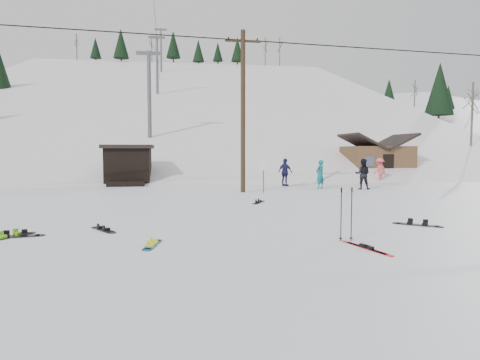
{
  "coord_description": "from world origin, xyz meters",
  "views": [
    {
      "loc": [
        -1.82,
        -9.79,
        2.37
      ],
      "look_at": [
        0.29,
        3.96,
        1.4
      ],
      "focal_mm": 32.0,
      "sensor_mm": 36.0,
      "label": 1
    }
  ],
  "objects": [
    {
      "name": "ground",
      "position": [
        0.0,
        0.0,
        0.0
      ],
      "size": [
        200.0,
        200.0,
        0.0
      ],
      "primitive_type": "plane",
      "color": "white",
      "rests_on": "ground"
    },
    {
      "name": "skier_dark",
      "position": [
        9.45,
        14.62,
        0.92
      ],
      "size": [
        1.12,
        1.03,
        1.85
      ],
      "primitive_type": "imported",
      "rotation": [
        0.0,
        0.0,
        2.68
      ],
      "color": "black",
      "rests_on": "ground"
    },
    {
      "name": "board_scatter_a",
      "position": [
        -6.13,
        2.52,
        0.03
      ],
      "size": [
        1.47,
        0.52,
        0.1
      ],
      "rotation": [
        0.0,
        0.0,
        0.2
      ],
      "color": "black",
      "rests_on": "ground"
    },
    {
      "name": "board_scatter_c",
      "position": [
        -6.27,
        2.53,
        0.03
      ],
      "size": [
        1.01,
        1.29,
        0.11
      ],
      "rotation": [
        0.0,
        0.0,
        0.95
      ],
      "color": "black",
      "rests_on": "ground"
    },
    {
      "name": "hero_skis",
      "position": [
        2.74,
        -0.21,
        0.03
      ],
      "size": [
        0.54,
        1.73,
        0.09
      ],
      "rotation": [
        0.0,
        0.0,
        0.26
      ],
      "color": "#AD111E",
      "rests_on": "ground"
    },
    {
      "name": "ski_poles",
      "position": [
        2.6,
        0.72,
        0.72
      ],
      "size": [
        0.39,
        0.1,
        1.4
      ],
      "color": "black",
      "rests_on": "ground"
    },
    {
      "name": "treeline_right",
      "position": [
        36.0,
        42.0,
        0.0
      ],
      "size": [
        20.0,
        60.0,
        10.0
      ],
      "primitive_type": null,
      "color": "black",
      "rests_on": "ground"
    },
    {
      "name": "board_scatter_b",
      "position": [
        -3.92,
        3.22,
        0.03
      ],
      "size": [
        0.87,
        1.21,
        0.1
      ],
      "rotation": [
        0.0,
        0.0,
        2.14
      ],
      "color": "black",
      "rests_on": "ground"
    },
    {
      "name": "board_scatter_f",
      "position": [
        1.94,
        9.06,
        0.02
      ],
      "size": [
        0.77,
        1.2,
        0.09
      ],
      "rotation": [
        0.0,
        0.0,
        1.07
      ],
      "color": "black",
      "rests_on": "ground"
    },
    {
      "name": "lift_tower_mid",
      "position": [
        -4.0,
        50.0,
        14.36
      ],
      "size": [
        2.2,
        0.36,
        8.0
      ],
      "color": "#595B60",
      "rests_on": "ski_slope"
    },
    {
      "name": "board_scatter_d",
      "position": [
        5.76,
        2.57,
        0.03
      ],
      "size": [
        1.24,
        1.08,
        0.11
      ],
      "rotation": [
        0.0,
        0.0,
        -0.69
      ],
      "color": "black",
      "rests_on": "ground"
    },
    {
      "name": "skier_navy",
      "position": [
        5.4,
        17.58,
        0.92
      ],
      "size": [
        1.04,
        1.11,
        1.83
      ],
      "primitive_type": "imported",
      "rotation": [
        0.0,
        0.0,
        2.28
      ],
      "color": "#1B1B45",
      "rests_on": "ground"
    },
    {
      "name": "lift_tower_near",
      "position": [
        -4.0,
        30.0,
        7.86
      ],
      "size": [
        2.2,
        0.36,
        8.0
      ],
      "color": "#595B60",
      "rests_on": "ski_slope"
    },
    {
      "name": "ski_slope",
      "position": [
        0.0,
        55.0,
        -12.0
      ],
      "size": [
        60.0,
        85.24,
        65.97
      ],
      "primitive_type": "cube",
      "rotation": [
        0.31,
        0.0,
        0.0
      ],
      "color": "white",
      "rests_on": "ground"
    },
    {
      "name": "utility_pole",
      "position": [
        2.0,
        14.0,
        4.68
      ],
      "size": [
        2.0,
        0.26,
        9.0
      ],
      "color": "#3A2819",
      "rests_on": "ground"
    },
    {
      "name": "ridge_right",
      "position": [
        38.0,
        50.0,
        -11.0
      ],
      "size": [
        45.66,
        93.98,
        54.59
      ],
      "primitive_type": "cube",
      "rotation": [
        0.21,
        -0.05,
        -0.12
      ],
      "color": "white",
      "rests_on": "ground"
    },
    {
      "name": "hero_snowboard",
      "position": [
        -2.39,
        0.95,
        0.02
      ],
      "size": [
        0.45,
        1.28,
        0.09
      ],
      "rotation": [
        0.0,
        0.0,
        1.38
      ],
      "color": "#164B8F",
      "rests_on": "ground"
    },
    {
      "name": "skier_pink",
      "position": [
        13.16,
        19.75,
        0.89
      ],
      "size": [
        1.33,
        1.07,
        1.79
      ],
      "primitive_type": "imported",
      "rotation": [
        0.0,
        0.0,
        3.55
      ],
      "color": "#F2555D",
      "rests_on": "ground"
    },
    {
      "name": "trail_sign",
      "position": [
        3.1,
        13.58,
        1.27
      ],
      "size": [
        0.5,
        0.09,
        1.85
      ],
      "color": "#595B60",
      "rests_on": "ground"
    },
    {
      "name": "lift_hut",
      "position": [
        -5.0,
        20.94,
        1.36
      ],
      "size": [
        3.4,
        4.1,
        2.75
      ],
      "color": "black",
      "rests_on": "ground"
    },
    {
      "name": "lift_tower_far",
      "position": [
        -4.0,
        70.0,
        20.86
      ],
      "size": [
        2.2,
        0.36,
        8.0
      ],
      "color": "#595B60",
      "rests_on": "ski_slope"
    },
    {
      "name": "skier_teal",
      "position": [
        7.04,
        15.41,
        0.89
      ],
      "size": [
        0.77,
        0.71,
        1.77
      ],
      "primitive_type": "imported",
      "rotation": [
        0.0,
        0.0,
        3.71
      ],
      "color": "#0B6D75",
      "rests_on": "ground"
    },
    {
      "name": "cabin",
      "position": [
        15.0,
        24.0,
        1.48
      ],
      "size": [
        5.39,
        4.4,
        3.77
      ],
      "color": "brown",
      "rests_on": "ground"
    },
    {
      "name": "treeline_crest",
      "position": [
        0.0,
        86.0,
        0.0
      ],
      "size": [
        50.0,
        6.0,
        10.0
      ],
      "primitive_type": null,
      "color": "black",
      "rests_on": "ski_slope"
    }
  ]
}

